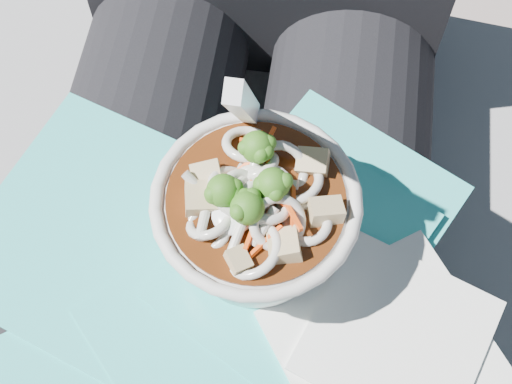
# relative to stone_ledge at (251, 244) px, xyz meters

# --- Properties ---
(stone_ledge) EXTENTS (1.05, 0.60, 0.47)m
(stone_ledge) POSITION_rel_stone_ledge_xyz_m (0.00, 0.00, 0.00)
(stone_ledge) COLOR slate
(stone_ledge) RESTS_ON ground
(lap) EXTENTS (0.35, 0.48, 0.16)m
(lap) POSITION_rel_stone_ledge_xyz_m (0.00, -0.15, 0.32)
(lap) COLOR black
(lap) RESTS_ON stone_ledge
(person_body) EXTENTS (0.34, 0.94, 1.02)m
(person_body) POSITION_rel_stone_ledge_xyz_m (0.00, -0.06, 0.34)
(person_body) COLOR black
(person_body) RESTS_ON ground
(plastic_bag) EXTENTS (0.40, 0.38, 0.01)m
(plastic_bag) POSITION_rel_stone_ledge_xyz_m (0.01, -0.20, 0.40)
(plastic_bag) COLOR #2EC0BC
(plastic_bag) RESTS_ON lap
(napkins) EXTENTS (0.19, 0.19, 0.01)m
(napkins) POSITION_rel_stone_ledge_xyz_m (0.13, -0.23, 0.41)
(napkins) COLOR white
(napkins) RESTS_ON plastic_bag
(udon_bowl) EXTENTS (0.16, 0.16, 0.19)m
(udon_bowl) POSITION_rel_stone_ledge_xyz_m (0.03, -0.16, 0.46)
(udon_bowl) COLOR silver
(udon_bowl) RESTS_ON plastic_bag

